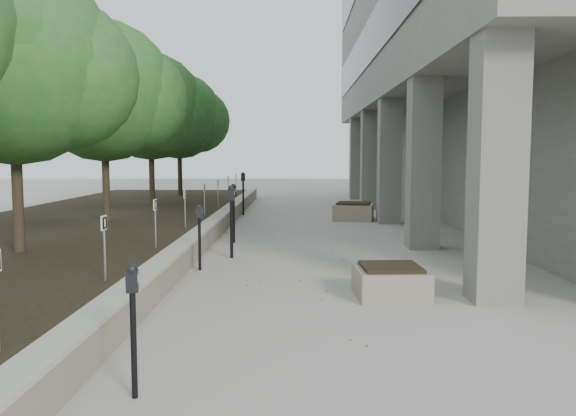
{
  "coord_description": "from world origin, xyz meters",
  "views": [
    {
      "loc": [
        0.42,
        -7.65,
        2.23
      ],
      "look_at": [
        0.22,
        5.1,
        1.04
      ],
      "focal_mm": 35.94,
      "sensor_mm": 36.0,
      "label": 1
    }
  ],
  "objects_px": {
    "crabapple_tree_2": "(14,106)",
    "planter_back": "(353,211)",
    "crabapple_tree_3": "(104,121)",
    "planter_front": "(391,281)",
    "crabapple_tree_5": "(179,134)",
    "parking_meter_2": "(200,237)",
    "crabapple_tree_4": "(151,129)",
    "parking_meter_4": "(234,213)",
    "parking_meter_5": "(243,194)",
    "parking_meter_1": "(133,332)",
    "parking_meter_3": "(231,222)"
  },
  "relations": [
    {
      "from": "planter_front",
      "to": "planter_back",
      "type": "distance_m",
      "value": 10.65
    },
    {
      "from": "parking_meter_1",
      "to": "planter_back",
      "type": "xyz_separation_m",
      "value": [
        3.42,
        14.46,
        -0.32
      ]
    },
    {
      "from": "crabapple_tree_4",
      "to": "parking_meter_4",
      "type": "relative_size",
      "value": 3.64
    },
    {
      "from": "parking_meter_4",
      "to": "planter_back",
      "type": "bearing_deg",
      "value": 66.89
    },
    {
      "from": "parking_meter_4",
      "to": "planter_front",
      "type": "xyz_separation_m",
      "value": [
        3.07,
        -5.53,
        -0.5
      ]
    },
    {
      "from": "crabapple_tree_4",
      "to": "parking_meter_2",
      "type": "bearing_deg",
      "value": -70.99
    },
    {
      "from": "parking_meter_4",
      "to": "crabapple_tree_3",
      "type": "bearing_deg",
      "value": 173.06
    },
    {
      "from": "crabapple_tree_3",
      "to": "parking_meter_5",
      "type": "height_order",
      "value": "crabapple_tree_3"
    },
    {
      "from": "crabapple_tree_4",
      "to": "crabapple_tree_5",
      "type": "height_order",
      "value": "same"
    },
    {
      "from": "crabapple_tree_2",
      "to": "crabapple_tree_5",
      "type": "height_order",
      "value": "same"
    },
    {
      "from": "parking_meter_2",
      "to": "planter_back",
      "type": "height_order",
      "value": "parking_meter_2"
    },
    {
      "from": "crabapple_tree_5",
      "to": "planter_back",
      "type": "xyz_separation_m",
      "value": [
        7.15,
        -6.11,
        -2.82
      ]
    },
    {
      "from": "crabapple_tree_4",
      "to": "parking_meter_5",
      "type": "bearing_deg",
      "value": 7.1
    },
    {
      "from": "parking_meter_1",
      "to": "parking_meter_5",
      "type": "relative_size",
      "value": 0.79
    },
    {
      "from": "parking_meter_2",
      "to": "parking_meter_5",
      "type": "relative_size",
      "value": 0.81
    },
    {
      "from": "crabapple_tree_4",
      "to": "planter_front",
      "type": "relative_size",
      "value": 5.07
    },
    {
      "from": "crabapple_tree_4",
      "to": "planter_back",
      "type": "xyz_separation_m",
      "value": [
        7.15,
        -1.11,
        -2.82
      ]
    },
    {
      "from": "planter_back",
      "to": "parking_meter_4",
      "type": "bearing_deg",
      "value": -124.68
    },
    {
      "from": "crabapple_tree_2",
      "to": "parking_meter_4",
      "type": "xyz_separation_m",
      "value": [
        3.62,
        3.79,
        -2.37
      ]
    },
    {
      "from": "parking_meter_2",
      "to": "planter_back",
      "type": "distance_m",
      "value": 9.42
    },
    {
      "from": "planter_back",
      "to": "parking_meter_3",
      "type": "bearing_deg",
      "value": -114.64
    },
    {
      "from": "planter_front",
      "to": "crabapple_tree_3",
      "type": "bearing_deg",
      "value": 134.77
    },
    {
      "from": "crabapple_tree_2",
      "to": "parking_meter_2",
      "type": "height_order",
      "value": "crabapple_tree_2"
    },
    {
      "from": "parking_meter_5",
      "to": "planter_front",
      "type": "xyz_separation_m",
      "value": [
        3.44,
        -12.15,
        -0.54
      ]
    },
    {
      "from": "parking_meter_1",
      "to": "parking_meter_5",
      "type": "bearing_deg",
      "value": 85.12
    },
    {
      "from": "parking_meter_5",
      "to": "planter_front",
      "type": "height_order",
      "value": "parking_meter_5"
    },
    {
      "from": "crabapple_tree_2",
      "to": "planter_front",
      "type": "distance_m",
      "value": 7.49
    },
    {
      "from": "planter_front",
      "to": "planter_back",
      "type": "bearing_deg",
      "value": 87.51
    },
    {
      "from": "parking_meter_2",
      "to": "parking_meter_3",
      "type": "relative_size",
      "value": 0.81
    },
    {
      "from": "crabapple_tree_2",
      "to": "planter_back",
      "type": "xyz_separation_m",
      "value": [
        7.15,
        8.89,
        -2.82
      ]
    },
    {
      "from": "parking_meter_4",
      "to": "planter_back",
      "type": "relative_size",
      "value": 1.15
    },
    {
      "from": "crabapple_tree_3",
      "to": "crabapple_tree_5",
      "type": "relative_size",
      "value": 1.0
    },
    {
      "from": "crabapple_tree_2",
      "to": "parking_meter_5",
      "type": "relative_size",
      "value": 3.44
    },
    {
      "from": "crabapple_tree_4",
      "to": "planter_back",
      "type": "height_order",
      "value": "crabapple_tree_4"
    },
    {
      "from": "planter_front",
      "to": "planter_back",
      "type": "height_order",
      "value": "planter_back"
    },
    {
      "from": "crabapple_tree_3",
      "to": "planter_front",
      "type": "xyz_separation_m",
      "value": [
        6.69,
        -6.75,
        -2.87
      ]
    },
    {
      "from": "crabapple_tree_2",
      "to": "crabapple_tree_4",
      "type": "bearing_deg",
      "value": 90.0
    },
    {
      "from": "crabapple_tree_5",
      "to": "parking_meter_5",
      "type": "distance_m",
      "value": 6.09
    },
    {
      "from": "parking_meter_3",
      "to": "parking_meter_2",
      "type": "bearing_deg",
      "value": -110.83
    },
    {
      "from": "crabapple_tree_5",
      "to": "parking_meter_5",
      "type": "bearing_deg",
      "value": -54.72
    },
    {
      "from": "crabapple_tree_2",
      "to": "crabapple_tree_5",
      "type": "xyz_separation_m",
      "value": [
        0.0,
        15.0,
        0.0
      ]
    },
    {
      "from": "crabapple_tree_5",
      "to": "planter_front",
      "type": "xyz_separation_m",
      "value": [
        6.69,
        -16.75,
        -2.87
      ]
    },
    {
      "from": "parking_meter_1",
      "to": "parking_meter_2",
      "type": "xyz_separation_m",
      "value": [
        -0.38,
        5.84,
        0.02
      ]
    },
    {
      "from": "crabapple_tree_5",
      "to": "parking_meter_2",
      "type": "distance_m",
      "value": 15.3
    },
    {
      "from": "crabapple_tree_3",
      "to": "planter_front",
      "type": "height_order",
      "value": "crabapple_tree_3"
    },
    {
      "from": "parking_meter_5",
      "to": "planter_front",
      "type": "distance_m",
      "value": 12.64
    },
    {
      "from": "parking_meter_2",
      "to": "parking_meter_4",
      "type": "bearing_deg",
      "value": 76.9
    },
    {
      "from": "crabapple_tree_5",
      "to": "planter_back",
      "type": "height_order",
      "value": "crabapple_tree_5"
    },
    {
      "from": "parking_meter_2",
      "to": "crabapple_tree_2",
      "type": "bearing_deg",
      "value": 176.11
    },
    {
      "from": "crabapple_tree_2",
      "to": "planter_front",
      "type": "bearing_deg",
      "value": -14.62
    }
  ]
}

